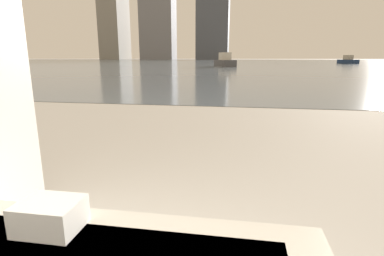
# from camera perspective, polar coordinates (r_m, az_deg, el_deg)

# --- Properties ---
(towel_stack) EXTENTS (0.24, 0.19, 0.12)m
(towel_stack) POSITION_cam_1_polar(r_m,az_deg,el_deg) (1.36, -25.43, -14.82)
(towel_stack) COLOR white
(towel_stack) RESTS_ON bathtub
(harbor_water) EXTENTS (180.00, 110.00, 0.01)m
(harbor_water) POSITION_cam_1_polar(r_m,az_deg,el_deg) (62.07, 9.13, 12.24)
(harbor_water) COLOR slate
(harbor_water) RESTS_ON ground_plane
(harbor_boat_0) EXTENTS (2.67, 3.88, 1.38)m
(harbor_boat_0) POSITION_cam_1_polar(r_m,az_deg,el_deg) (57.61, 27.57, 11.32)
(harbor_boat_0) COLOR navy
(harbor_boat_0) RESTS_ON harbor_water
(harbor_boat_1) EXTENTS (2.92, 4.56, 1.62)m
(harbor_boat_1) POSITION_cam_1_polar(r_m,az_deg,el_deg) (36.42, 6.27, 12.48)
(harbor_boat_1) COLOR #4C4C51
(harbor_boat_1) RESTS_ON harbor_water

